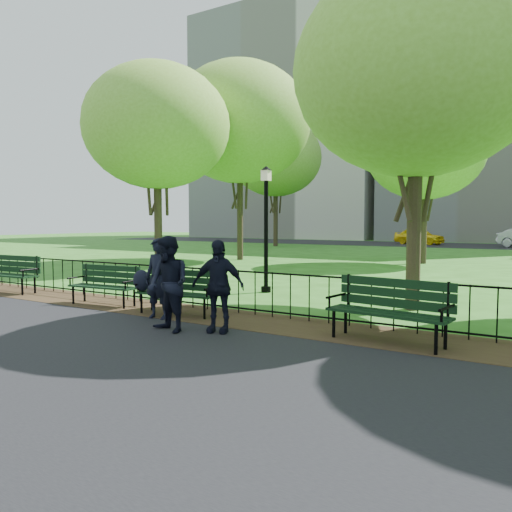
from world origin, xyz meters
The scene contains 19 objects.
ground centered at (0.00, 0.00, 0.00)m, with size 120.00×120.00×0.00m, color #2B641A.
dirt_strip centered at (0.00, 1.50, 0.01)m, with size 60.00×1.60×0.01m, color #322314.
far_street centered at (0.00, 35.00, 0.01)m, with size 70.00×9.00×0.01m, color black.
iron_fence centered at (0.00, 2.00, 0.50)m, with size 24.06×0.06×1.00m.
apartment_west centered at (-22.00, 48.00, 13.00)m, with size 22.00×15.00×26.00m, color beige.
park_bench_main centered at (-1.11, 1.17, 0.61)m, with size 1.89×0.73×0.98m.
park_bench_left_a centered at (-2.93, 1.30, 0.56)m, with size 1.75×0.69×0.97m.
park_bench_left_b centered at (-6.67, 1.35, 0.61)m, with size 1.92×0.73×1.07m.
park_bench_right_a centered at (3.58, 1.22, 0.62)m, with size 1.97×0.84×1.08m.
lamppost centered at (-0.92, 4.98, 1.82)m, with size 0.30×0.30×3.35m.
tree_near_w centered at (-8.22, 8.66, 5.67)m, with size 5.87×5.87×8.18m.
tree_near_e centered at (3.10, 4.38, 5.01)m, with size 5.18×5.18×7.22m.
tree_mid_w centered at (-7.80, 14.01, 6.66)m, with size 6.88×6.88×9.59m.
tree_far_c centered at (0.41, 16.44, 5.08)m, with size 5.25×5.25×7.31m.
tree_far_w centered at (-12.95, 26.54, 6.68)m, with size 6.91×6.91×9.63m.
person_left centered at (-0.82, 0.73, 0.79)m, with size 0.57×0.37×1.56m, color black.
person_mid centered at (0.16, -0.06, 0.83)m, with size 0.80×0.42×1.64m, color black.
person_right centered at (0.87, 0.38, 0.80)m, with size 0.92×0.38×1.58m, color black.
taxi centered at (-4.35, 35.05, 0.69)m, with size 1.59×3.96×1.35m, color yellow.
Camera 1 is at (5.86, -6.40, 1.90)m, focal length 35.00 mm.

